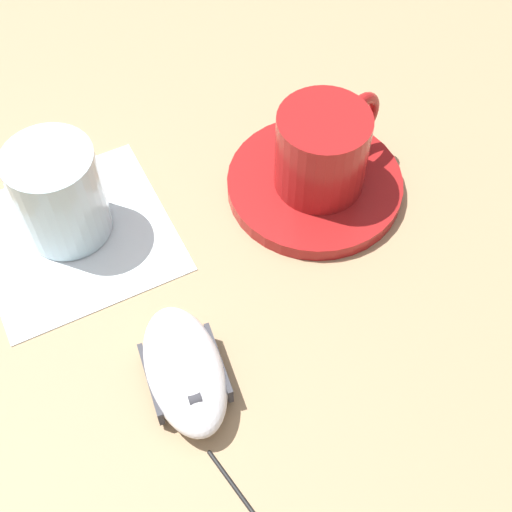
% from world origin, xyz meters
% --- Properties ---
extents(ground_plane, '(3.00, 3.00, 0.00)m').
position_xyz_m(ground_plane, '(0.00, 0.00, 0.00)').
color(ground_plane, '#9E7F5B').
extents(saucer, '(0.15, 0.15, 0.01)m').
position_xyz_m(saucer, '(-0.05, -0.10, 0.01)').
color(saucer, maroon).
rests_on(saucer, ground).
extents(coffee_cup, '(0.08, 0.11, 0.07)m').
position_xyz_m(coffee_cup, '(-0.05, -0.10, 0.05)').
color(coffee_cup, maroon).
rests_on(coffee_cup, saucer).
extents(computer_mouse, '(0.12, 0.11, 0.04)m').
position_xyz_m(computer_mouse, '(-0.07, 0.11, 0.02)').
color(computer_mouse, silver).
rests_on(computer_mouse, ground).
extents(napkin_under_glass, '(0.21, 0.21, 0.00)m').
position_xyz_m(napkin_under_glass, '(0.09, 0.06, 0.00)').
color(napkin_under_glass, white).
rests_on(napkin_under_glass, ground).
extents(drinking_glass, '(0.07, 0.07, 0.09)m').
position_xyz_m(drinking_glass, '(0.10, 0.06, 0.05)').
color(drinking_glass, silver).
rests_on(drinking_glass, napkin_under_glass).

